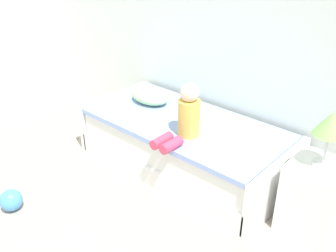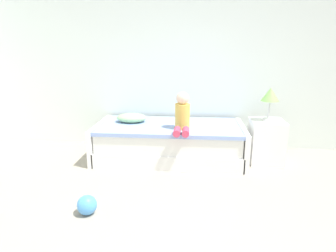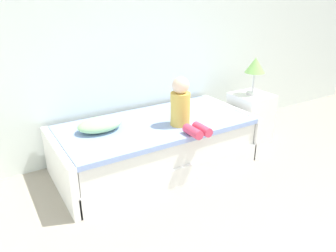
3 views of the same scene
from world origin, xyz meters
TOP-DOWN VIEW (x-y plane):
  - wall_rear at (0.00, 2.60)m, footprint 7.20×0.10m
  - bed at (-0.50, 2.00)m, footprint 2.11×1.00m
  - nightstand at (0.85, 1.97)m, footprint 0.44×0.44m
  - table_lamp at (0.85, 1.97)m, footprint 0.24×0.24m
  - child_figure at (-0.31, 1.77)m, footprint 0.20×0.51m
  - pillow at (-1.07, 2.10)m, footprint 0.44×0.30m

SIDE VIEW (x-z plane):
  - bed at x=-0.50m, z-range 0.00..0.50m
  - nightstand at x=0.85m, z-range 0.00..0.60m
  - pillow at x=-1.07m, z-range 0.50..0.63m
  - child_figure at x=-0.31m, z-range 0.45..0.96m
  - table_lamp at x=0.85m, z-range 0.71..1.16m
  - wall_rear at x=0.00m, z-range 0.00..2.90m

